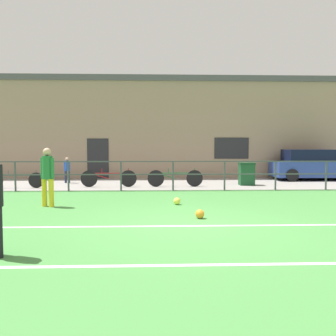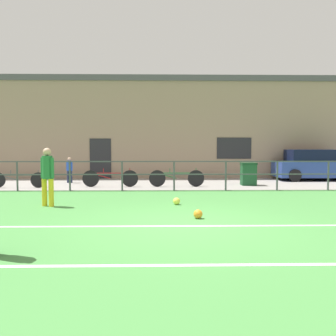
# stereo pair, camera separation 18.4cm
# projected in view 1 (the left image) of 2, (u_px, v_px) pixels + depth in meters

# --- Properties ---
(ground) EXTENTS (60.00, 44.00, 0.04)m
(ground) POSITION_uv_depth(u_px,v_px,m) (187.00, 225.00, 8.05)
(ground) COLOR #478C42
(field_line_touchline) EXTENTS (36.00, 0.11, 0.00)m
(field_line_touchline) POSITION_uv_depth(u_px,v_px,m) (187.00, 226.00, 7.87)
(field_line_touchline) COLOR white
(field_line_touchline) RESTS_ON ground
(field_line_hash) EXTENTS (36.00, 0.11, 0.00)m
(field_line_hash) POSITION_uv_depth(u_px,v_px,m) (203.00, 265.00, 5.30)
(field_line_hash) COLOR white
(field_line_hash) RESTS_ON ground
(pavement_strip) EXTENTS (48.00, 5.00, 0.02)m
(pavement_strip) POSITION_uv_depth(u_px,v_px,m) (170.00, 184.00, 16.53)
(pavement_strip) COLOR gray
(pavement_strip) RESTS_ON ground
(perimeter_fence) EXTENTS (36.07, 0.07, 1.15)m
(perimeter_fence) POSITION_uv_depth(u_px,v_px,m) (173.00, 171.00, 13.99)
(perimeter_fence) COLOR #474C51
(perimeter_fence) RESTS_ON ground
(clubhouse_facade) EXTENTS (28.00, 2.56, 5.38)m
(clubhouse_facade) POSITION_uv_depth(u_px,v_px,m) (167.00, 128.00, 20.05)
(clubhouse_facade) COLOR gray
(clubhouse_facade) RESTS_ON ground
(player_striker) EXTENTS (0.42, 0.29, 1.68)m
(player_striker) POSITION_uv_depth(u_px,v_px,m) (47.00, 173.00, 10.31)
(player_striker) COLOR gold
(player_striker) RESTS_ON ground
(soccer_ball_match) EXTENTS (0.22, 0.22, 0.22)m
(soccer_ball_match) POSITION_uv_depth(u_px,v_px,m) (200.00, 214.00, 8.68)
(soccer_ball_match) COLOR orange
(soccer_ball_match) RESTS_ON ground
(soccer_ball_spare) EXTENTS (0.21, 0.21, 0.21)m
(soccer_ball_spare) POSITION_uv_depth(u_px,v_px,m) (177.00, 201.00, 10.71)
(soccer_ball_spare) COLOR #E5E04C
(soccer_ball_spare) RESTS_ON ground
(spectator_child) EXTENTS (0.31, 0.21, 1.17)m
(spectator_child) POSITION_uv_depth(u_px,v_px,m) (67.00, 168.00, 16.67)
(spectator_child) COLOR #232D4C
(spectator_child) RESTS_ON pavement_strip
(parked_car_red) EXTENTS (3.96, 1.83, 1.52)m
(parked_car_red) POSITION_uv_depth(u_px,v_px,m) (312.00, 165.00, 18.21)
(parked_car_red) COLOR #28428E
(parked_car_red) RESTS_ON pavement_strip
(bicycle_parked_0) EXTENTS (2.28, 0.04, 0.73)m
(bicycle_parked_0) POSITION_uv_depth(u_px,v_px,m) (16.00, 180.00, 14.71)
(bicycle_parked_0) COLOR black
(bicycle_parked_0) RESTS_ON pavement_strip
(bicycle_parked_1) EXTENTS (2.32, 0.04, 0.78)m
(bicycle_parked_1) POSITION_uv_depth(u_px,v_px,m) (109.00, 178.00, 15.11)
(bicycle_parked_1) COLOR black
(bicycle_parked_1) RESTS_ON pavement_strip
(bicycle_parked_3) EXTENTS (2.32, 0.04, 0.78)m
(bicycle_parked_3) POSITION_uv_depth(u_px,v_px,m) (175.00, 178.00, 15.21)
(bicycle_parked_3) COLOR black
(bicycle_parked_3) RESTS_ON pavement_strip
(trash_bin_0) EXTENTS (0.65, 0.56, 0.98)m
(trash_bin_0) POSITION_uv_depth(u_px,v_px,m) (247.00, 174.00, 15.81)
(trash_bin_0) COLOR #194C28
(trash_bin_0) RESTS_ON pavement_strip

